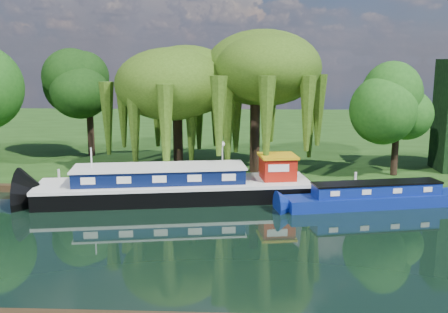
{
  "coord_description": "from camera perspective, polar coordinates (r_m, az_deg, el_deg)",
  "views": [
    {
      "loc": [
        2.07,
        -22.52,
        8.33
      ],
      "look_at": [
        0.8,
        6.19,
        2.8
      ],
      "focal_mm": 40.0,
      "sensor_mm": 36.0,
      "label": 1
    }
  ],
  "objects": [
    {
      "name": "dutch_barge",
      "position": [
        30.45,
        -5.35,
        -3.36
      ],
      "size": [
        16.73,
        6.21,
        3.45
      ],
      "rotation": [
        0.0,
        0.0,
        0.16
      ],
      "color": "black",
      "rests_on": "ground"
    },
    {
      "name": "far_bank",
      "position": [
        57.13,
        0.43,
        2.74
      ],
      "size": [
        120.0,
        52.0,
        0.45
      ],
      "primitive_type": "cube",
      "color": "#1A390F",
      "rests_on": "ground"
    },
    {
      "name": "narrowboat",
      "position": [
        30.33,
        17.0,
        -4.45
      ],
      "size": [
        10.81,
        3.93,
        1.56
      ],
      "rotation": [
        0.0,
        0.0,
        0.21
      ],
      "color": "navy",
      "rests_on": "ground"
    },
    {
      "name": "willow_left",
      "position": [
        36.16,
        -5.4,
        8.1
      ],
      "size": [
        7.06,
        7.06,
        8.47
      ],
      "color": "black",
      "rests_on": "far_bank"
    },
    {
      "name": "willow_right",
      "position": [
        35.21,
        3.62,
        8.94
      ],
      "size": [
        7.53,
        7.53,
        9.17
      ],
      "color": "black",
      "rests_on": "far_bank"
    },
    {
      "name": "tree_far_mid",
      "position": [
        43.05,
        -15.22,
        7.46
      ],
      "size": [
        4.95,
        4.95,
        8.09
      ],
      "color": "black",
      "rests_on": "far_bank"
    },
    {
      "name": "red_dinghy",
      "position": [
        31.57,
        -19.29,
        -5.03
      ],
      "size": [
        3.35,
        2.53,
        0.65
      ],
      "primitive_type": "imported",
      "rotation": [
        0.0,
        0.0,
        1.66
      ],
      "color": "#9A160B",
      "rests_on": "ground"
    },
    {
      "name": "tree_far_right",
      "position": [
        36.35,
        19.24,
        5.18
      ],
      "size": [
        4.11,
        4.11,
        6.73
      ],
      "color": "black",
      "rests_on": "far_bank"
    },
    {
      "name": "mooring_posts",
      "position": [
        31.89,
        -2.16,
        -2.5
      ],
      "size": [
        19.16,
        0.16,
        1.0
      ],
      "color": "silver",
      "rests_on": "far_bank"
    },
    {
      "name": "reeds_near",
      "position": [
        17.52,
        18.94,
        -16.1
      ],
      "size": [
        33.7,
        1.5,
        1.1
      ],
      "color": "#234E14",
      "rests_on": "ground"
    },
    {
      "name": "lamppost",
      "position": [
        33.58,
        -0.18,
        0.76
      ],
      "size": [
        0.36,
        0.36,
        2.56
      ],
      "color": "silver",
      "rests_on": "far_bank"
    },
    {
      "name": "ground",
      "position": [
        24.1,
        -2.58,
        -9.34
      ],
      "size": [
        120.0,
        120.0,
        0.0
      ],
      "primitive_type": "plane",
      "color": "black"
    }
  ]
}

